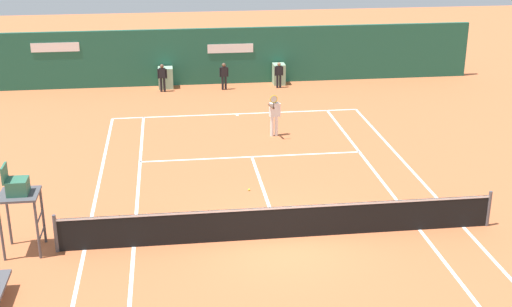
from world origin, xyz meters
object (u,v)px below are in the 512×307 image
at_px(ball_kid_left_post, 224,74).
at_px(tennis_ball_by_sideline, 249,190).
at_px(umpire_chair, 18,193).
at_px(ball_kid_right_post, 279,73).
at_px(ball_kid_centre_post, 162,76).
at_px(player_on_baseline, 274,113).

xyz_separation_m(ball_kid_left_post, tennis_ball_by_sideline, (-0.27, -12.39, -0.73)).
distance_m(umpire_chair, ball_kid_left_post, 16.99).
xyz_separation_m(umpire_chair, ball_kid_right_post, (9.35, 15.61, -0.94)).
bearing_deg(umpire_chair, ball_kid_left_post, 156.91).
bearing_deg(ball_kid_right_post, ball_kid_left_post, -3.14).
relative_size(ball_kid_centre_post, ball_kid_left_post, 1.02).
relative_size(player_on_baseline, ball_kid_centre_post, 1.34).
height_order(umpire_chair, ball_kid_left_post, umpire_chair).
xyz_separation_m(ball_kid_centre_post, ball_kid_left_post, (2.96, 0.00, -0.02)).
distance_m(ball_kid_centre_post, ball_kid_right_post, 5.65).
xyz_separation_m(player_on_baseline, tennis_ball_by_sideline, (-1.62, -5.23, -0.92)).
bearing_deg(ball_kid_centre_post, ball_kid_right_post, -177.75).
xyz_separation_m(ball_kid_centre_post, tennis_ball_by_sideline, (2.69, -12.39, -0.74)).
relative_size(ball_kid_right_post, tennis_ball_by_sideline, 18.68).
bearing_deg(umpire_chair, tennis_ball_by_sideline, 116.78).
relative_size(umpire_chair, ball_kid_centre_post, 1.83).
height_order(umpire_chair, ball_kid_right_post, umpire_chair).
relative_size(umpire_chair, ball_kid_left_post, 1.87).
distance_m(player_on_baseline, ball_kid_right_post, 7.29).
distance_m(umpire_chair, tennis_ball_by_sideline, 7.34).
bearing_deg(tennis_ball_by_sideline, umpire_chair, -153.22).
bearing_deg(ball_kid_right_post, tennis_ball_by_sideline, 73.43).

